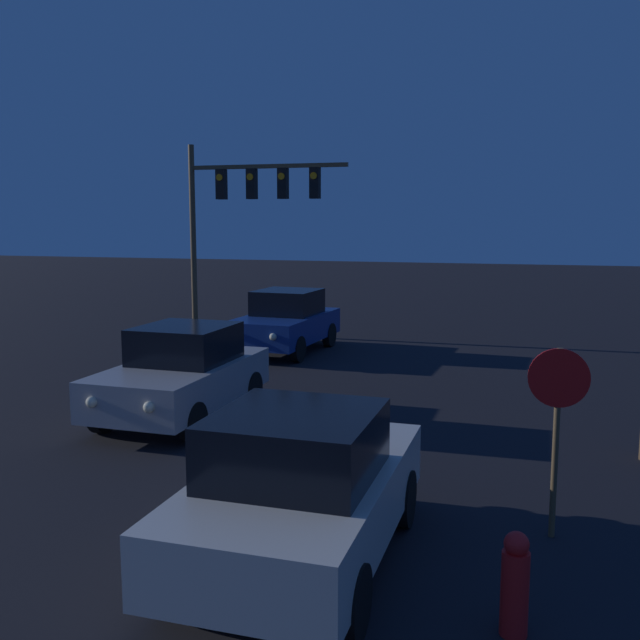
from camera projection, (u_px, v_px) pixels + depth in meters
car_near at (301, 488)px, 7.29m from camera, size 1.94×3.95×1.66m
car_mid at (182, 373)px, 12.74m from camera, size 1.96×3.96×1.66m
car_far at (286, 322)px, 19.15m from camera, size 2.10×4.02×1.66m
traffic_signal_mast at (241, 201)px, 21.50m from camera, size 5.03×0.30×5.80m
stop_sign at (557, 408)px, 7.82m from camera, size 0.66×0.07×2.16m
fire_hydrant at (515, 584)px, 6.08m from camera, size 0.24×0.24×0.93m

